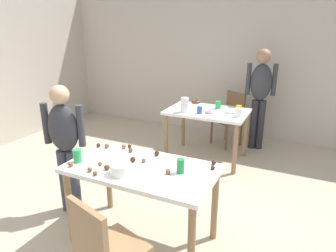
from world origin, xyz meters
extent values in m
plane|color=tan|center=(0.00, 0.00, 0.00)|extent=(6.40, 6.40, 0.00)
cube|color=#BCB2A3|center=(0.00, 3.20, 1.30)|extent=(6.40, 0.10, 2.60)
cube|color=white|center=(0.12, -0.07, 0.73)|extent=(1.30, 0.71, 0.04)
cylinder|color=olive|center=(-0.47, -0.37, 0.35)|extent=(0.06, 0.06, 0.71)
cylinder|color=olive|center=(0.71, -0.37, 0.35)|extent=(0.06, 0.06, 0.71)
cylinder|color=olive|center=(-0.47, 0.22, 0.35)|extent=(0.06, 0.06, 0.71)
cylinder|color=olive|center=(0.71, 0.22, 0.35)|extent=(0.06, 0.06, 0.71)
cube|color=white|center=(0.06, 1.91, 0.73)|extent=(1.13, 0.77, 0.04)
cylinder|color=olive|center=(-0.44, 1.58, 0.35)|extent=(0.06, 0.06, 0.71)
cylinder|color=olive|center=(0.57, 1.58, 0.35)|extent=(0.06, 0.06, 0.71)
cylinder|color=olive|center=(-0.44, 2.23, 0.35)|extent=(0.06, 0.06, 0.71)
cylinder|color=olive|center=(0.57, 2.23, 0.35)|extent=(0.06, 0.06, 0.71)
cube|color=olive|center=(0.26, -0.73, 0.43)|extent=(0.50, 0.50, 0.04)
cube|color=olive|center=(0.21, -0.90, 0.66)|extent=(0.38, 0.15, 0.42)
cylinder|color=olive|center=(0.15, -0.51, 0.21)|extent=(0.04, 0.04, 0.41)
cube|color=brown|center=(0.19, 2.57, 0.43)|extent=(0.55, 0.55, 0.04)
cube|color=brown|center=(0.28, 2.73, 0.66)|extent=(0.35, 0.22, 0.42)
cylinder|color=brown|center=(0.26, 2.34, 0.21)|extent=(0.04, 0.04, 0.41)
cylinder|color=brown|center=(-0.04, 2.51, 0.21)|extent=(0.04, 0.04, 0.41)
cylinder|color=brown|center=(0.43, 2.63, 0.21)|extent=(0.04, 0.04, 0.41)
cylinder|color=brown|center=(0.13, 2.80, 0.21)|extent=(0.04, 0.04, 0.41)
cylinder|color=#383D4C|center=(-0.86, -0.01, 0.35)|extent=(0.11, 0.11, 0.69)
cylinder|color=#383D4C|center=(-0.76, 0.02, 0.35)|extent=(0.11, 0.11, 0.69)
ellipsoid|color=#333338|center=(-0.81, 0.00, 0.94)|extent=(0.36, 0.27, 0.49)
sphere|color=tan|center=(-0.81, 0.00, 1.28)|extent=(0.19, 0.19, 0.19)
cylinder|color=#333338|center=(-0.99, -0.04, 0.98)|extent=(0.08, 0.08, 0.42)
cylinder|color=#333338|center=(-0.62, 0.05, 0.98)|extent=(0.08, 0.08, 0.42)
cylinder|color=#28282D|center=(0.72, 2.64, 0.40)|extent=(0.11, 0.11, 0.80)
cylinder|color=#28282D|center=(0.61, 2.62, 0.40)|extent=(0.11, 0.11, 0.80)
ellipsoid|color=#333338|center=(0.67, 2.63, 1.08)|extent=(0.36, 0.27, 0.57)
sphere|color=#997051|center=(0.67, 2.63, 1.47)|extent=(0.22, 0.22, 0.22)
cylinder|color=#333338|center=(0.85, 2.67, 1.12)|extent=(0.08, 0.08, 0.48)
cylinder|color=#333338|center=(0.48, 2.59, 1.12)|extent=(0.08, 0.08, 0.48)
cylinder|color=white|center=(0.04, -0.26, 0.79)|extent=(0.18, 0.18, 0.09)
cylinder|color=#198438|center=(0.47, -0.03, 0.81)|extent=(0.07, 0.07, 0.12)
cube|color=silver|center=(0.28, -0.33, 0.75)|extent=(0.17, 0.02, 0.01)
cylinder|color=green|center=(-0.44, -0.24, 0.81)|extent=(0.08, 0.08, 0.12)
sphere|color=brown|center=(0.10, 0.01, 0.77)|extent=(0.04, 0.04, 0.04)
sphere|color=brown|center=(-0.21, -0.21, 0.77)|extent=(0.04, 0.04, 0.04)
sphere|color=#3D2319|center=(-0.20, 0.24, 0.77)|extent=(0.04, 0.04, 0.04)
sphere|color=brown|center=(-0.13, 0.15, 0.77)|extent=(0.04, 0.04, 0.04)
sphere|color=#3D2319|center=(0.70, 0.14, 0.77)|extent=(0.04, 0.04, 0.04)
sphere|color=brown|center=(-0.11, -0.25, 0.77)|extent=(0.05, 0.05, 0.05)
sphere|color=brown|center=(-0.14, -0.37, 0.77)|extent=(0.04, 0.04, 0.04)
sphere|color=#3D2319|center=(-0.49, 0.12, 0.77)|extent=(0.04, 0.04, 0.04)
sphere|color=#3D2319|center=(0.01, -0.03, 0.78)|extent=(0.05, 0.05, 0.05)
sphere|color=#3D2319|center=(0.14, 0.19, 0.77)|extent=(0.05, 0.05, 0.05)
sphere|color=#3D2319|center=(0.67, 0.23, 0.77)|extent=(0.04, 0.04, 0.04)
sphere|color=brown|center=(-0.43, -0.34, 0.77)|extent=(0.04, 0.04, 0.04)
sphere|color=brown|center=(-0.40, 0.14, 0.77)|extent=(0.05, 0.05, 0.05)
sphere|color=brown|center=(0.39, -0.10, 0.77)|extent=(0.05, 0.05, 0.05)
sphere|color=brown|center=(-0.22, -0.34, 0.77)|extent=(0.04, 0.04, 0.04)
sphere|color=brown|center=(-0.24, 0.20, 0.77)|extent=(0.05, 0.05, 0.05)
cylinder|color=white|center=(-0.20, 1.68, 0.85)|extent=(0.11, 0.11, 0.21)
cylinder|color=white|center=(0.54, 1.76, 0.81)|extent=(0.09, 0.09, 0.12)
cylinder|color=#3351B2|center=(0.02, 1.69, 0.80)|extent=(0.07, 0.07, 0.10)
cylinder|color=yellow|center=(0.50, 1.95, 0.80)|extent=(0.08, 0.08, 0.11)
cylinder|color=green|center=(0.18, 2.05, 0.81)|extent=(0.08, 0.08, 0.11)
torus|color=white|center=(0.37, 1.91, 0.77)|extent=(0.12, 0.12, 0.04)
torus|color=brown|center=(-0.23, 2.23, 0.77)|extent=(0.13, 0.13, 0.04)
torus|color=pink|center=(0.13, 1.77, 0.77)|extent=(0.11, 0.11, 0.03)
camera|label=1|loc=(1.34, -2.10, 1.91)|focal=32.14mm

